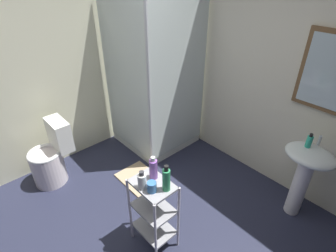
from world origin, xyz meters
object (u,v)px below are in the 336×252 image
object	(u,v)px
pedestal_sink	(305,169)
toilet	(51,158)
storage_cart	(154,209)
body_wash_bottle_green	(166,179)
lotion_bottle_white	(142,181)
bath_mat	(141,180)
shower_stall	(155,116)
hand_soap_bottle	(309,141)
rinse_cup	(152,187)
conditioner_bottle_purple	(153,169)

from	to	relation	value
pedestal_sink	toilet	distance (m)	2.75
storage_cart	body_wash_bottle_green	world-z (taller)	body_wash_bottle_green
lotion_bottle_white	bath_mat	bearing A→B (deg)	145.80
shower_stall	hand_soap_bottle	world-z (taller)	shower_stall
rinse_cup	storage_cart	bearing A→B (deg)	137.77
lotion_bottle_white	bath_mat	distance (m)	1.18
conditioner_bottle_purple	rinse_cup	distance (m)	0.16
pedestal_sink	body_wash_bottle_green	world-z (taller)	body_wash_bottle_green
shower_stall	body_wash_bottle_green	world-z (taller)	shower_stall
hand_soap_bottle	shower_stall	bearing A→B (deg)	-170.43
lotion_bottle_white	storage_cart	bearing A→B (deg)	76.78
lotion_bottle_white	bath_mat	xyz separation A→B (m)	(-0.72, 0.49, -0.80)
storage_cart	rinse_cup	distance (m)	0.36
storage_cart	conditioner_bottle_purple	xyz separation A→B (m)	(-0.05, 0.06, 0.40)
toilet	hand_soap_bottle	distance (m)	2.76
storage_cart	hand_soap_bottle	xyz separation A→B (m)	(0.65, 1.33, 0.44)
body_wash_bottle_green	rinse_cup	world-z (taller)	body_wash_bottle_green
pedestal_sink	hand_soap_bottle	xyz separation A→B (m)	(-0.05, 0.01, 0.29)
bath_mat	lotion_bottle_white	bearing A→B (deg)	-34.20
storage_cart	hand_soap_bottle	world-z (taller)	hand_soap_bottle
conditioner_bottle_purple	rinse_cup	size ratio (longest dim) A/B	2.43
pedestal_sink	toilet	xyz separation A→B (m)	(-2.17, -1.66, -0.26)
pedestal_sink	bath_mat	bearing A→B (deg)	-147.52
pedestal_sink	conditioner_bottle_purple	world-z (taller)	conditioner_bottle_purple
hand_soap_bottle	bath_mat	xyz separation A→B (m)	(-1.39, -0.93, -0.86)
toilet	lotion_bottle_white	bearing A→B (deg)	10.19
pedestal_sink	lotion_bottle_white	bearing A→B (deg)	-117.29
shower_stall	body_wash_bottle_green	size ratio (longest dim) A/B	8.26
rinse_cup	body_wash_bottle_green	bearing A→B (deg)	56.62
rinse_cup	shower_stall	bearing A→B (deg)	139.75
shower_stall	conditioner_bottle_purple	xyz separation A→B (m)	(1.15, -0.96, 0.37)
shower_stall	rinse_cup	world-z (taller)	shower_stall
shower_stall	body_wash_bottle_green	distance (m)	1.69
conditioner_bottle_purple	body_wash_bottle_green	bearing A→B (deg)	-4.17
shower_stall	bath_mat	world-z (taller)	shower_stall
toilet	lotion_bottle_white	world-z (taller)	lotion_bottle_white
conditioner_bottle_purple	rinse_cup	bearing A→B (deg)	-44.55
hand_soap_bottle	storage_cart	bearing A→B (deg)	-116.12
toilet	lotion_bottle_white	xyz separation A→B (m)	(1.45, 0.26, 0.50)
hand_soap_bottle	conditioner_bottle_purple	bearing A→B (deg)	-118.91
storage_cart	conditioner_bottle_purple	bearing A→B (deg)	133.05
toilet	rinse_cup	world-z (taller)	rinse_cup
lotion_bottle_white	body_wash_bottle_green	world-z (taller)	body_wash_bottle_green
lotion_bottle_white	rinse_cup	bearing A→B (deg)	22.86
toilet	hand_soap_bottle	xyz separation A→B (m)	(2.12, 1.67, 0.56)
body_wash_bottle_green	conditioner_bottle_purple	bearing A→B (deg)	175.83
toilet	hand_soap_bottle	size ratio (longest dim) A/B	5.28
hand_soap_bottle	lotion_bottle_white	world-z (taller)	hand_soap_bottle
shower_stall	storage_cart	world-z (taller)	shower_stall
shower_stall	lotion_bottle_white	distance (m)	1.65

